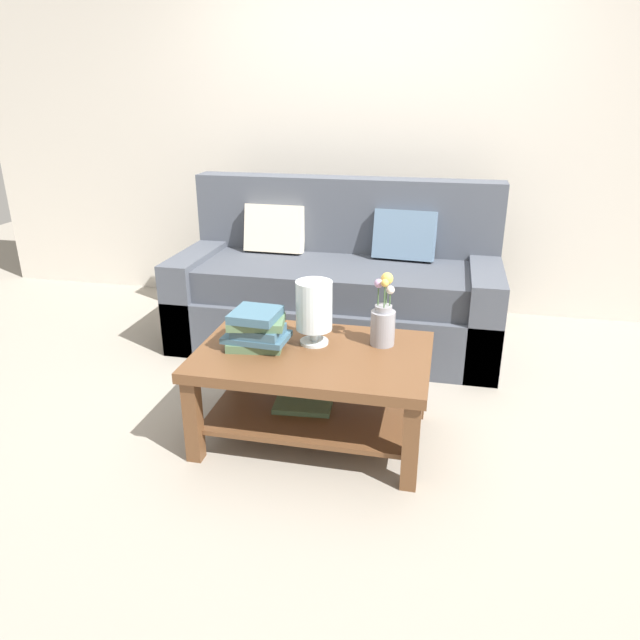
{
  "coord_description": "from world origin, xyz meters",
  "views": [
    {
      "loc": [
        0.57,
        -2.85,
        1.61
      ],
      "look_at": [
        0.01,
        -0.26,
        0.56
      ],
      "focal_mm": 32.88,
      "sensor_mm": 36.0,
      "label": 1
    }
  ],
  "objects_px": {
    "glass_hurricane_vase": "(314,308)",
    "flower_pitcher": "(383,320)",
    "book_stack_main": "(257,329)",
    "couch": "(337,289)",
    "coffee_table": "(313,375)"
  },
  "relations": [
    {
      "from": "book_stack_main",
      "to": "glass_hurricane_vase",
      "type": "distance_m",
      "value": 0.29
    },
    {
      "from": "couch",
      "to": "book_stack_main",
      "type": "height_order",
      "value": "couch"
    },
    {
      "from": "glass_hurricane_vase",
      "to": "flower_pitcher",
      "type": "distance_m",
      "value": 0.34
    },
    {
      "from": "couch",
      "to": "flower_pitcher",
      "type": "bearing_deg",
      "value": -68.44
    },
    {
      "from": "coffee_table",
      "to": "flower_pitcher",
      "type": "height_order",
      "value": "flower_pitcher"
    },
    {
      "from": "coffee_table",
      "to": "glass_hurricane_vase",
      "type": "bearing_deg",
      "value": 99.44
    },
    {
      "from": "couch",
      "to": "glass_hurricane_vase",
      "type": "height_order",
      "value": "couch"
    },
    {
      "from": "coffee_table",
      "to": "book_stack_main",
      "type": "relative_size",
      "value": 3.57
    },
    {
      "from": "glass_hurricane_vase",
      "to": "flower_pitcher",
      "type": "relative_size",
      "value": 0.89
    },
    {
      "from": "book_stack_main",
      "to": "flower_pitcher",
      "type": "height_order",
      "value": "flower_pitcher"
    },
    {
      "from": "book_stack_main",
      "to": "couch",
      "type": "bearing_deg",
      "value": 82.95
    },
    {
      "from": "coffee_table",
      "to": "book_stack_main",
      "type": "distance_m",
      "value": 0.35
    },
    {
      "from": "glass_hurricane_vase",
      "to": "couch",
      "type": "bearing_deg",
      "value": 95.02
    },
    {
      "from": "flower_pitcher",
      "to": "book_stack_main",
      "type": "bearing_deg",
      "value": -163.5
    },
    {
      "from": "couch",
      "to": "coffee_table",
      "type": "distance_m",
      "value": 1.23
    }
  ]
}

